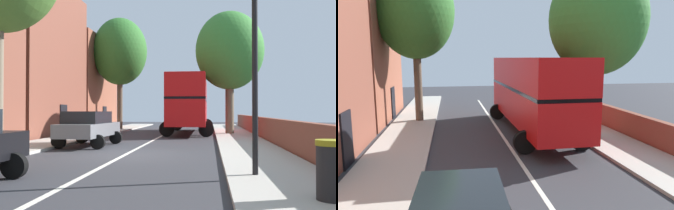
% 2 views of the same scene
% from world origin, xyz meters
% --- Properties ---
extents(double_decker_bus, '(3.57, 11.16, 4.06)m').
position_xyz_m(double_decker_bus, '(1.70, 13.70, 2.36)').
color(double_decker_bus, red).
rests_on(double_decker_bus, ground).
extents(street_tree_left_0, '(4.76, 4.76, 9.71)m').
position_xyz_m(street_tree_left_0, '(-4.61, 17.49, 6.86)').
color(street_tree_left_0, brown).
rests_on(street_tree_left_0, sidewalk_left).
extents(street_tree_right_1, '(4.77, 4.77, 8.55)m').
position_xyz_m(street_tree_right_1, '(4.60, 12.13, 5.88)').
color(street_tree_right_1, brown).
rests_on(street_tree_right_1, sidewalk_right).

